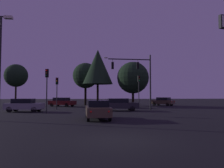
{
  "coord_description": "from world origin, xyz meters",
  "views": [
    {
      "loc": [
        -1.33,
        -9.28,
        1.9
      ],
      "look_at": [
        1.47,
        17.6,
        3.3
      ],
      "focal_mm": 35.1,
      "sensor_mm": 36.0,
      "label": 1
    }
  ],
  "objects_px": {
    "car_far_lane": "(163,101)",
    "tree_behind_sign": "(98,67)",
    "traffic_light_corner_left": "(57,87)",
    "tree_center_horizon": "(16,76)",
    "traffic_light_median": "(139,85)",
    "car_crossing_right": "(24,105)",
    "parking_lot_lamp_post": "(0,54)",
    "car_parked_lot": "(62,102)",
    "tree_right_cluster": "(133,78)",
    "tree_left_far": "(86,76)",
    "traffic_light_corner_right": "(47,82)",
    "traffic_signal_mast_arm": "(138,72)",
    "car_nearside_lane": "(98,109)",
    "car_crossing_left": "(119,104)"
  },
  "relations": [
    {
      "from": "traffic_light_corner_right",
      "to": "car_nearside_lane",
      "type": "height_order",
      "value": "traffic_light_corner_right"
    },
    {
      "from": "car_parked_lot",
      "to": "tree_left_far",
      "type": "xyz_separation_m",
      "value": [
        3.85,
        5.36,
        4.96
      ]
    },
    {
      "from": "traffic_light_corner_right",
      "to": "tree_left_far",
      "type": "relative_size",
      "value": 0.57
    },
    {
      "from": "traffic_light_median",
      "to": "car_nearside_lane",
      "type": "bearing_deg",
      "value": -114.97
    },
    {
      "from": "traffic_light_corner_right",
      "to": "car_parked_lot",
      "type": "xyz_separation_m",
      "value": [
        -0.08,
        14.0,
        -2.52
      ]
    },
    {
      "from": "car_nearside_lane",
      "to": "car_crossing_right",
      "type": "distance_m",
      "value": 11.95
    },
    {
      "from": "traffic_light_median",
      "to": "tree_right_cluster",
      "type": "distance_m",
      "value": 4.44
    },
    {
      "from": "car_far_lane",
      "to": "tree_center_horizon",
      "type": "height_order",
      "value": "tree_center_horizon"
    },
    {
      "from": "traffic_signal_mast_arm",
      "to": "car_crossing_right",
      "type": "xyz_separation_m",
      "value": [
        -13.7,
        -1.63,
        -4.1
      ]
    },
    {
      "from": "tree_center_horizon",
      "to": "tree_behind_sign",
      "type": "bearing_deg",
      "value": -10.34
    },
    {
      "from": "car_nearside_lane",
      "to": "car_crossing_right",
      "type": "xyz_separation_m",
      "value": [
        -8.11,
        8.77,
        0.0
      ]
    },
    {
      "from": "car_parked_lot",
      "to": "parking_lot_lamp_post",
      "type": "relative_size",
      "value": 0.61
    },
    {
      "from": "car_far_lane",
      "to": "parking_lot_lamp_post",
      "type": "bearing_deg",
      "value": -132.38
    },
    {
      "from": "tree_center_horizon",
      "to": "tree_right_cluster",
      "type": "height_order",
      "value": "tree_center_horizon"
    },
    {
      "from": "traffic_light_median",
      "to": "car_crossing_left",
      "type": "relative_size",
      "value": 1.06
    },
    {
      "from": "traffic_light_corner_left",
      "to": "car_nearside_lane",
      "type": "distance_m",
      "value": 13.36
    },
    {
      "from": "tree_right_cluster",
      "to": "traffic_signal_mast_arm",
      "type": "bearing_deg",
      "value": -97.09
    },
    {
      "from": "traffic_light_corner_right",
      "to": "car_crossing_right",
      "type": "bearing_deg",
      "value": 140.95
    },
    {
      "from": "traffic_light_corner_right",
      "to": "tree_center_horizon",
      "type": "xyz_separation_m",
      "value": [
        -8.73,
        17.34,
        2.16
      ]
    },
    {
      "from": "car_crossing_right",
      "to": "traffic_light_median",
      "type": "bearing_deg",
      "value": 20.36
    },
    {
      "from": "car_nearside_lane",
      "to": "car_parked_lot",
      "type": "relative_size",
      "value": 0.9
    },
    {
      "from": "tree_right_cluster",
      "to": "car_parked_lot",
      "type": "bearing_deg",
      "value": 170.63
    },
    {
      "from": "traffic_light_corner_left",
      "to": "tree_center_horizon",
      "type": "relative_size",
      "value": 0.56
    },
    {
      "from": "traffic_signal_mast_arm",
      "to": "car_crossing_left",
      "type": "height_order",
      "value": "traffic_signal_mast_arm"
    },
    {
      "from": "car_crossing_left",
      "to": "car_crossing_right",
      "type": "distance_m",
      "value": 11.1
    },
    {
      "from": "car_crossing_left",
      "to": "tree_left_far",
      "type": "relative_size",
      "value": 0.55
    },
    {
      "from": "traffic_light_corner_left",
      "to": "tree_right_cluster",
      "type": "height_order",
      "value": "tree_right_cluster"
    },
    {
      "from": "car_parked_lot",
      "to": "tree_left_far",
      "type": "bearing_deg",
      "value": 54.29
    },
    {
      "from": "car_parked_lot",
      "to": "traffic_light_median",
      "type": "bearing_deg",
      "value": -27.36
    },
    {
      "from": "traffic_light_median",
      "to": "car_crossing_right",
      "type": "height_order",
      "value": "traffic_light_median"
    },
    {
      "from": "tree_behind_sign",
      "to": "tree_center_horizon",
      "type": "distance_m",
      "value": 15.03
    },
    {
      "from": "traffic_light_corner_left",
      "to": "traffic_light_median",
      "type": "distance_m",
      "value": 11.76
    },
    {
      "from": "parking_lot_lamp_post",
      "to": "car_parked_lot",
      "type": "bearing_deg",
      "value": 84.24
    },
    {
      "from": "parking_lot_lamp_post",
      "to": "tree_left_far",
      "type": "relative_size",
      "value": 0.96
    },
    {
      "from": "traffic_signal_mast_arm",
      "to": "car_parked_lot",
      "type": "xyz_separation_m",
      "value": [
        -10.84,
        9.99,
        -4.1
      ]
    },
    {
      "from": "car_crossing_left",
      "to": "tree_left_far",
      "type": "height_order",
      "value": "tree_left_far"
    },
    {
      "from": "car_parked_lot",
      "to": "tree_center_horizon",
      "type": "relative_size",
      "value": 0.64
    },
    {
      "from": "car_far_lane",
      "to": "tree_behind_sign",
      "type": "height_order",
      "value": "tree_behind_sign"
    },
    {
      "from": "traffic_light_median",
      "to": "parking_lot_lamp_post",
      "type": "bearing_deg",
      "value": -133.7
    },
    {
      "from": "car_far_lane",
      "to": "tree_behind_sign",
      "type": "bearing_deg",
      "value": -176.56
    },
    {
      "from": "tree_left_far",
      "to": "tree_center_horizon",
      "type": "relative_size",
      "value": 1.09
    },
    {
      "from": "traffic_signal_mast_arm",
      "to": "tree_right_cluster",
      "type": "bearing_deg",
      "value": 82.91
    },
    {
      "from": "car_far_lane",
      "to": "tree_center_horizon",
      "type": "distance_m",
      "value": 27.25
    },
    {
      "from": "car_nearside_lane",
      "to": "tree_left_far",
      "type": "height_order",
      "value": "tree_left_far"
    },
    {
      "from": "traffic_signal_mast_arm",
      "to": "traffic_light_median",
      "type": "bearing_deg",
      "value": 74.79
    },
    {
      "from": "car_crossing_right",
      "to": "tree_left_far",
      "type": "height_order",
      "value": "tree_left_far"
    },
    {
      "from": "tree_left_far",
      "to": "traffic_light_corner_right",
      "type": "bearing_deg",
      "value": -101.01
    },
    {
      "from": "traffic_signal_mast_arm",
      "to": "car_crossing_left",
      "type": "distance_m",
      "value": 5.0
    },
    {
      "from": "tree_left_far",
      "to": "tree_behind_sign",
      "type": "bearing_deg",
      "value": -64.78
    },
    {
      "from": "car_crossing_right",
      "to": "tree_behind_sign",
      "type": "xyz_separation_m",
      "value": [
        8.92,
        12.27,
        6.13
      ]
    }
  ]
}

